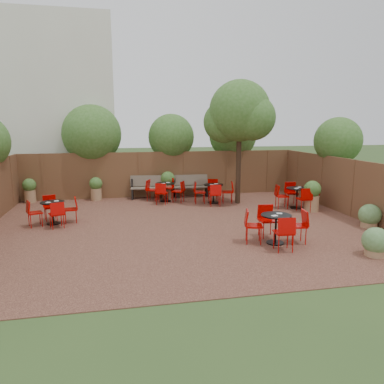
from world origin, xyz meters
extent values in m
plane|color=#354F23|center=(0.00, 0.00, 0.00)|extent=(80.00, 80.00, 0.00)
cube|color=#3D1F18|center=(0.00, 0.00, 0.01)|extent=(12.00, 10.00, 0.02)
cube|color=brown|center=(0.00, 5.00, 1.00)|extent=(12.00, 0.08, 2.00)
cube|color=brown|center=(6.00, 0.00, 1.00)|extent=(0.08, 10.00, 2.00)
cube|color=silver|center=(-4.50, 8.00, 4.00)|extent=(5.00, 4.00, 8.00)
sphere|color=#345D1E|center=(-3.00, 5.70, 2.77)|extent=(2.56, 2.56, 2.56)
sphere|color=#345D1E|center=(0.50, 5.60, 2.62)|extent=(2.08, 2.08, 2.08)
sphere|color=#345D1E|center=(3.50, 5.80, 2.68)|extent=(2.25, 2.25, 2.25)
sphere|color=#345D1E|center=(6.60, 2.00, 2.55)|extent=(1.84, 1.84, 1.84)
cylinder|color=black|center=(2.83, 2.92, 1.96)|extent=(0.23, 0.23, 3.88)
sphere|color=#345D1E|center=(2.83, 2.92, 3.71)|extent=(2.40, 2.40, 2.40)
sphere|color=#345D1E|center=(2.33, 3.32, 3.28)|extent=(1.68, 1.68, 1.68)
sphere|color=#345D1E|center=(3.23, 2.52, 3.44)|extent=(1.75, 1.75, 1.75)
cube|color=brown|center=(-0.63, 4.55, 0.48)|extent=(1.64, 0.66, 0.05)
cube|color=brown|center=(-0.63, 4.76, 0.76)|extent=(1.59, 0.30, 0.48)
cube|color=black|center=(-1.35, 4.55, 0.23)|extent=(0.12, 0.48, 0.42)
cube|color=black|center=(0.09, 4.55, 0.23)|extent=(0.12, 0.48, 0.42)
cube|color=brown|center=(1.22, 4.55, 0.47)|extent=(1.57, 0.50, 0.05)
cube|color=brown|center=(1.22, 4.76, 0.75)|extent=(1.56, 0.15, 0.47)
cube|color=black|center=(0.51, 4.55, 0.23)|extent=(0.07, 0.47, 0.42)
cube|color=black|center=(1.93, 4.55, 0.23)|extent=(0.07, 0.47, 0.42)
cylinder|color=black|center=(4.73, 1.55, 0.04)|extent=(0.47, 0.47, 0.03)
cylinder|color=black|center=(4.73, 1.55, 0.41)|extent=(0.05, 0.05, 0.74)
cylinder|color=black|center=(4.73, 1.55, 0.79)|extent=(0.80, 0.80, 0.03)
cube|color=white|center=(4.86, 1.63, 0.82)|extent=(0.15, 0.11, 0.02)
cube|color=white|center=(4.62, 1.42, 0.82)|extent=(0.15, 0.11, 0.02)
cylinder|color=black|center=(-0.03, 3.80, 0.04)|extent=(0.45, 0.45, 0.03)
cylinder|color=black|center=(-0.03, 3.80, 0.40)|extent=(0.05, 0.05, 0.72)
cylinder|color=black|center=(-0.03, 3.80, 0.77)|extent=(0.78, 0.78, 0.03)
cube|color=white|center=(0.09, 3.88, 0.80)|extent=(0.17, 0.15, 0.02)
cube|color=white|center=(-0.13, 3.68, 0.80)|extent=(0.17, 0.15, 0.02)
cylinder|color=black|center=(1.85, 3.11, 0.04)|extent=(0.45, 0.45, 0.03)
cylinder|color=black|center=(1.85, 3.11, 0.40)|extent=(0.05, 0.05, 0.72)
cylinder|color=black|center=(1.85, 3.11, 0.77)|extent=(0.78, 0.78, 0.03)
cube|color=white|center=(1.97, 3.19, 0.80)|extent=(0.16, 0.13, 0.02)
cube|color=white|center=(1.75, 2.98, 0.80)|extent=(0.16, 0.13, 0.02)
cylinder|color=black|center=(-4.03, 1.04, 0.03)|extent=(0.43, 0.43, 0.03)
cylinder|color=black|center=(-4.03, 1.04, 0.38)|extent=(0.05, 0.05, 0.69)
cylinder|color=black|center=(-4.03, 1.04, 0.74)|extent=(0.74, 0.74, 0.03)
cube|color=white|center=(-3.92, 1.12, 0.76)|extent=(0.16, 0.13, 0.01)
cube|color=white|center=(-4.13, 0.92, 0.76)|extent=(0.16, 0.13, 0.01)
cylinder|color=black|center=(2.16, -2.23, 0.04)|extent=(0.47, 0.47, 0.03)
cylinder|color=black|center=(2.16, -2.23, 0.42)|extent=(0.05, 0.05, 0.75)
cylinder|color=black|center=(2.16, -2.23, 0.80)|extent=(0.81, 0.81, 0.03)
cube|color=white|center=(2.29, -2.14, 0.82)|extent=(0.16, 0.13, 0.02)
cube|color=white|center=(2.05, -2.35, 0.82)|extent=(0.16, 0.13, 0.02)
cylinder|color=#956F4A|center=(-2.87, 4.63, 0.28)|extent=(0.45, 0.45, 0.51)
sphere|color=#345D1E|center=(-2.87, 4.63, 0.73)|extent=(0.54, 0.54, 0.54)
cylinder|color=#956F4A|center=(0.20, 4.70, 0.32)|extent=(0.52, 0.52, 0.59)
sphere|color=#345D1E|center=(0.20, 4.70, 0.85)|extent=(0.62, 0.62, 0.62)
cylinder|color=#956F4A|center=(-5.51, 4.70, 0.28)|extent=(0.45, 0.45, 0.52)
sphere|color=#345D1E|center=(-5.51, 4.70, 0.74)|extent=(0.54, 0.54, 0.54)
cylinder|color=#956F4A|center=(5.03, 0.99, 0.32)|extent=(0.52, 0.52, 0.59)
sphere|color=#345D1E|center=(5.03, 0.99, 0.85)|extent=(0.62, 0.62, 0.62)
cylinder|color=#956F4A|center=(4.15, -3.60, 0.13)|extent=(0.48, 0.48, 0.22)
sphere|color=#4D783E|center=(4.15, -3.60, 0.40)|extent=(0.66, 0.66, 0.66)
cylinder|color=#956F4A|center=(5.70, -1.34, 0.13)|extent=(0.50, 0.50, 0.23)
sphere|color=#4D783E|center=(5.70, -1.34, 0.41)|extent=(0.68, 0.68, 0.68)
camera|label=1|loc=(-1.94, -11.02, 3.18)|focal=34.12mm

